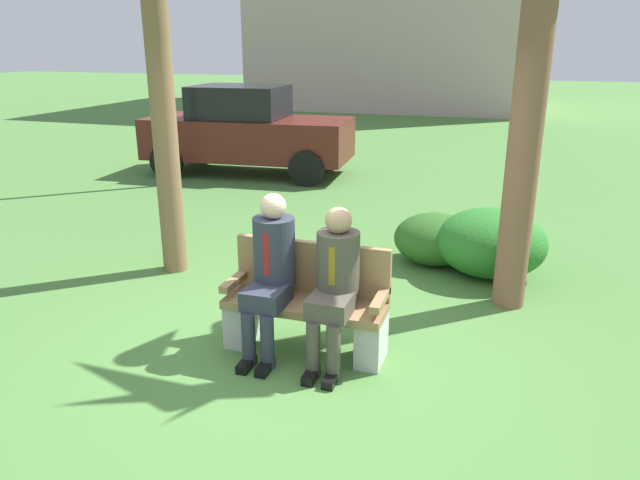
{
  "coord_description": "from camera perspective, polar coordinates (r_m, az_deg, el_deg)",
  "views": [
    {
      "loc": [
        1.59,
        -4.02,
        2.46
      ],
      "look_at": [
        0.1,
        0.57,
        0.85
      ],
      "focal_mm": 33.4,
      "sensor_mm": 36.0,
      "label": 1
    }
  ],
  "objects": [
    {
      "name": "seated_man_left",
      "position": [
        4.8,
        -4.76,
        -2.6
      ],
      "size": [
        0.34,
        0.72,
        1.33
      ],
      "color": "#2D3342",
      "rests_on": "ground"
    },
    {
      "name": "ground_plane",
      "position": [
        4.97,
        -3.18,
        -11.23
      ],
      "size": [
        80.0,
        80.0,
        0.0
      ],
      "primitive_type": "plane",
      "color": "#497938"
    },
    {
      "name": "park_bench",
      "position": [
        4.94,
        -1.26,
        -6.25
      ],
      "size": [
        1.33,
        0.44,
        0.9
      ],
      "color": "#99754C",
      "rests_on": "ground"
    },
    {
      "name": "shrub_mid_lawn",
      "position": [
        7.0,
        10.96,
        0.1
      ],
      "size": [
        0.95,
        0.87,
        0.59
      ],
      "primitive_type": "ellipsoid",
      "color": "#2C5C20",
      "rests_on": "ground"
    },
    {
      "name": "street_lamp",
      "position": [
        10.86,
        -15.34,
        17.09
      ],
      "size": [
        0.24,
        0.24,
        3.81
      ],
      "color": "black",
      "rests_on": "ground"
    },
    {
      "name": "shrub_near_bench",
      "position": [
        6.76,
        16.04,
        -0.25
      ],
      "size": [
        1.19,
        1.09,
        0.75
      ],
      "primitive_type": "ellipsoid",
      "color": "#297327",
      "rests_on": "ground"
    },
    {
      "name": "seated_man_right",
      "position": [
        4.63,
        1.41,
        -3.77
      ],
      "size": [
        0.34,
        0.72,
        1.26
      ],
      "color": "#4C473D",
      "rests_on": "ground"
    },
    {
      "name": "parked_car_near",
      "position": [
        11.72,
        -7.04,
        10.36
      ],
      "size": [
        4.0,
        1.94,
        1.68
      ],
      "color": "#591E19",
      "rests_on": "ground"
    }
  ]
}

